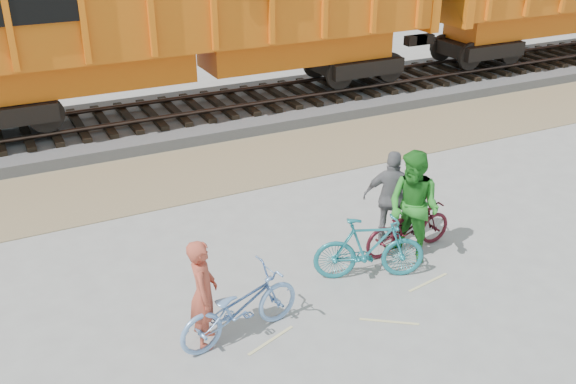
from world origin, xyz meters
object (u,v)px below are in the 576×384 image
object	(u,v)px
bicycle_teal	(369,248)
person_man	(413,207)
bicycle_maroon	(408,227)
hopper_car_center	(193,11)
bicycle_blue	(240,306)
person_woman	(392,198)
person_solo	(203,293)

from	to	relation	value
bicycle_teal	person_man	bearing A→B (deg)	-56.72
bicycle_teal	bicycle_maroon	size ratio (longest dim) A/B	1.04
hopper_car_center	bicycle_maroon	xyz separation A→B (m)	(0.94, -8.55, -2.53)
bicycle_blue	bicycle_maroon	bearing A→B (deg)	-85.41
bicycle_blue	person_man	world-z (taller)	person_man
person_man	bicycle_teal	bearing A→B (deg)	-99.22
person_man	person_woman	xyz separation A→B (m)	(0.03, 0.65, -0.11)
bicycle_blue	person_woman	distance (m)	3.82
hopper_car_center	bicycle_teal	size ratio (longest dim) A/B	7.49
bicycle_blue	person_solo	size ratio (longest dim) A/B	1.17
bicycle_maroon	person_woman	xyz separation A→B (m)	(-0.10, 0.40, 0.42)
bicycle_blue	bicycle_maroon	size ratio (longest dim) A/B	1.09
person_man	person_woman	size ratio (longest dim) A/B	1.12
bicycle_blue	person_man	bearing A→B (deg)	-88.78
hopper_car_center	person_solo	xyz separation A→B (m)	(-3.22, -9.39, -2.17)
bicycle_maroon	bicycle_blue	bearing A→B (deg)	102.93
person_woman	hopper_car_center	bearing A→B (deg)	-45.86
bicycle_maroon	person_man	distance (m)	0.60
hopper_car_center	bicycle_teal	xyz separation A→B (m)	(-0.19, -9.00, -2.44)
hopper_car_center	person_man	size ratio (longest dim) A/B	6.95
bicycle_blue	person_man	distance (m)	3.63
hopper_car_center	person_solo	world-z (taller)	hopper_car_center
person_solo	person_woman	world-z (taller)	person_woman
person_man	person_woman	world-z (taller)	person_man
bicycle_teal	person_solo	size ratio (longest dim) A/B	1.12
bicycle_teal	person_woman	xyz separation A→B (m)	(1.03, 0.85, 0.33)
hopper_car_center	bicycle_maroon	bearing A→B (deg)	-83.75
bicycle_teal	person_man	size ratio (longest dim) A/B	0.93
bicycle_blue	person_woman	bearing A→B (deg)	-79.17
person_solo	person_woman	bearing A→B (deg)	-51.96
bicycle_maroon	person_woman	world-z (taller)	person_woman
bicycle_maroon	person_solo	bearing A→B (deg)	99.94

